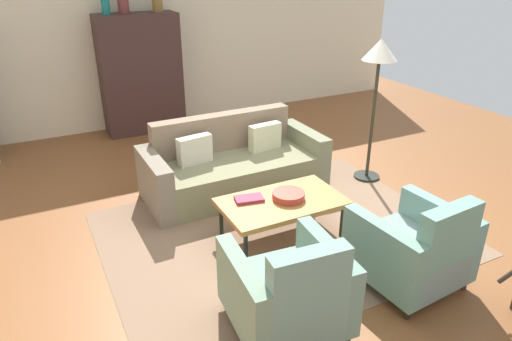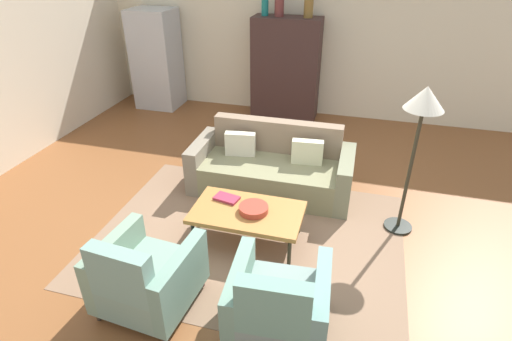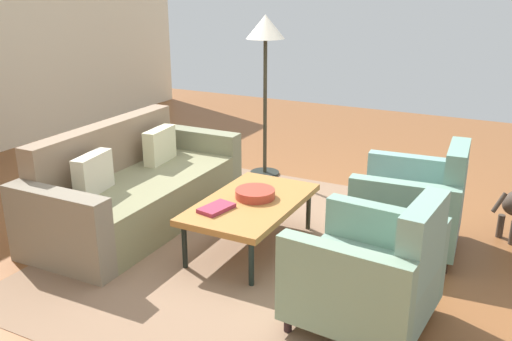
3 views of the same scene
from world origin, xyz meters
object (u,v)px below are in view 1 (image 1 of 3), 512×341
at_px(armchair_left, 290,295).
at_px(fruit_bowl, 288,195).
at_px(floor_lamp, 379,63).
at_px(cabinet, 141,74).
at_px(book_stack, 249,199).
at_px(coffee_table, 282,203).
at_px(vase_tall, 105,2).
at_px(vase_round, 123,1).
at_px(armchair_right, 415,251).
at_px(couch, 232,166).

relative_size(armchair_left, fruit_bowl, 2.76).
xyz_separation_m(fruit_bowl, floor_lamp, (1.57, 0.69, 1.00)).
bearing_deg(armchair_left, cabinet, 92.14).
xyz_separation_m(fruit_bowl, book_stack, (-0.36, 0.15, -0.02)).
height_order(coffee_table, fruit_bowl, fruit_bowl).
bearing_deg(floor_lamp, coffee_table, -157.20).
bearing_deg(fruit_bowl, vase_tall, 102.80).
bearing_deg(vase_round, armchair_right, -76.99).
bearing_deg(vase_tall, armchair_right, -74.25).
bearing_deg(fruit_bowl, coffee_table, 180.00).
xyz_separation_m(couch, coffee_table, (0.00, -1.19, 0.08)).
height_order(armchair_right, fruit_bowl, armchair_right).
bearing_deg(cabinet, armchair_right, -78.68).
bearing_deg(book_stack, vase_round, 93.86).
bearing_deg(book_stack, floor_lamp, 15.77).
bearing_deg(cabinet, vase_tall, -179.32).
height_order(armchair_left, cabinet, cabinet).
distance_m(vase_round, floor_lamp, 3.78).
xyz_separation_m(armchair_left, armchair_right, (1.21, -0.00, 0.00)).
relative_size(cabinet, floor_lamp, 1.05).
xyz_separation_m(couch, vase_round, (-0.53, 2.55, 1.68)).
bearing_deg(coffee_table, armchair_left, -117.44).
height_order(armchair_left, vase_tall, vase_tall).
bearing_deg(floor_lamp, book_stack, -164.23).
bearing_deg(vase_round, couch, -78.32).
relative_size(couch, vase_round, 6.21).
bearing_deg(vase_tall, coffee_table, -78.24).
bearing_deg(coffee_table, book_stack, 153.04).
bearing_deg(floor_lamp, vase_tall, 128.46).
bearing_deg(book_stack, cabinet, 91.47).
bearing_deg(vase_round, vase_tall, 180.00).
relative_size(couch, floor_lamp, 1.23).
relative_size(cabinet, vase_tall, 5.33).
relative_size(armchair_right, cabinet, 0.49).
relative_size(book_stack, floor_lamp, 0.17).
bearing_deg(fruit_bowl, couch, 93.47).
distance_m(fruit_bowl, vase_tall, 4.13).
distance_m(armchair_right, vase_round, 5.29).
relative_size(coffee_table, floor_lamp, 0.70).
height_order(armchair_right, vase_tall, vase_tall).
height_order(coffee_table, vase_tall, vase_tall).
height_order(cabinet, vase_round, vase_round).
bearing_deg(coffee_table, vase_round, 98.04).
height_order(book_stack, floor_lamp, floor_lamp).
bearing_deg(couch, armchair_right, 103.87).
bearing_deg(coffee_table, fruit_bowl, -0.00).
height_order(couch, vase_tall, vase_tall).
distance_m(coffee_table, fruit_bowl, 0.10).
height_order(couch, armchair_right, armchair_right).
bearing_deg(fruit_bowl, book_stack, 157.83).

